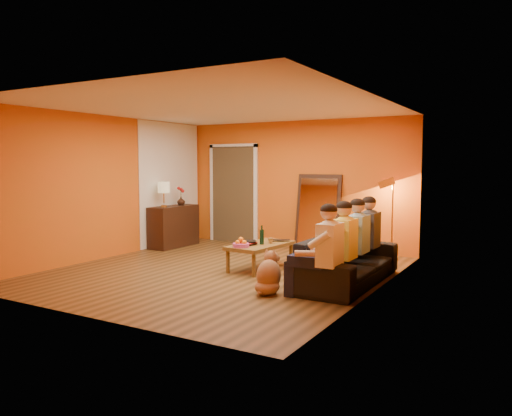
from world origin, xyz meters
The scene contains 27 objects.
room_shell centered at (0.00, 0.37, 1.30)m, with size 5.00×5.50×2.60m.
white_accent centered at (-2.48, 1.75, 1.30)m, with size 0.02×1.90×2.58m, color white.
doorway_recess centered at (-1.50, 2.83, 1.05)m, with size 1.06×0.30×2.10m, color #3F2D19.
door_jamb_left centered at (-2.07, 2.71, 1.05)m, with size 0.08×0.06×2.20m, color white.
door_jamb_right centered at (-0.93, 2.71, 1.05)m, with size 0.08×0.06×2.20m, color white.
door_header centered at (-1.50, 2.71, 2.12)m, with size 1.22×0.06×0.08m, color white.
mirror_frame centered at (0.55, 2.63, 0.76)m, with size 0.92×0.06×1.52m, color #321710.
mirror_glass centered at (0.55, 2.59, 0.76)m, with size 0.78×0.02×1.36m, color white.
sideboard centered at (-2.24, 1.55, 0.42)m, with size 0.44×1.18×0.85m, color #321710.
table_lamp centered at (-2.24, 1.25, 1.10)m, with size 0.24×0.24×0.51m, color beige, non-canonical shape.
sofa centered at (2.00, 0.27, 0.33)m, with size 0.89×2.29×0.67m, color black.
coffee_table centered at (0.45, 0.48, 0.21)m, with size 0.62×1.22×0.42m, color brown, non-canonical shape.
floor_lamp centered at (2.10, 2.35, 0.72)m, with size 0.30×0.24×1.44m, color #B58535, non-canonical shape.
dog centered at (1.32, -0.84, 0.29)m, with size 0.32×0.50×0.59m, color #AC6F4D, non-canonical shape.
person_far_left centered at (2.13, -0.73, 0.61)m, with size 0.70×0.44×1.22m, color white, non-canonical shape.
person_mid_left centered at (2.13, -0.18, 0.61)m, with size 0.70×0.44×1.22m, color #F4E551, non-canonical shape.
person_mid_right centered at (2.13, 0.37, 0.61)m, with size 0.70×0.44×1.22m, color #8AB5D5, non-canonical shape.
person_far_right centered at (2.13, 0.92, 0.61)m, with size 0.70×0.44×1.22m, color #35353A, non-canonical shape.
fruit_bowl centered at (0.35, 0.03, 0.50)m, with size 0.26×0.26×0.16m, color #CD489A, non-canonical shape.
wine_bottle centered at (0.50, 0.43, 0.58)m, with size 0.07×0.07×0.31m, color black.
tumbler centered at (0.57, 0.60, 0.46)m, with size 0.09×0.09×0.09m, color #B27F3F.
laptop centered at (0.63, 0.83, 0.43)m, with size 0.33×0.22×0.03m, color black.
book_lower centered at (0.27, 0.28, 0.43)m, with size 0.17×0.23×0.02m, color #321710.
book_mid centered at (0.28, 0.29, 0.45)m, with size 0.16×0.22×0.02m, color #B11414.
book_upper centered at (0.27, 0.27, 0.47)m, with size 0.18×0.25×0.02m, color black.
vase centered at (-2.24, 1.80, 0.94)m, with size 0.17×0.17×0.18m, color #321710.
flowers centered at (-2.24, 1.80, 1.17)m, with size 0.17×0.17×0.39m, color #B11414, non-canonical shape.
Camera 1 is at (4.41, -6.55, 1.71)m, focal length 35.00 mm.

